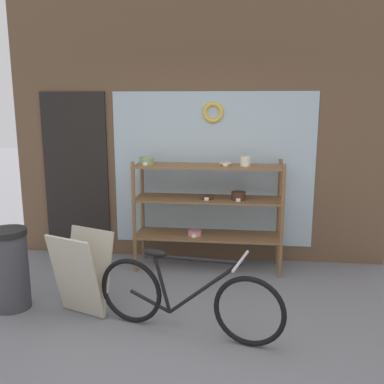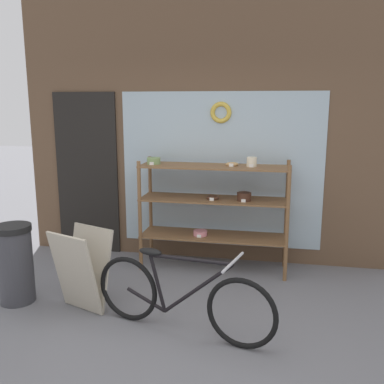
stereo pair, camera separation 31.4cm
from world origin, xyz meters
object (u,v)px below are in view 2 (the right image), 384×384
object	(u,v)px
sandwich_board	(82,270)
trash_bin	(15,261)
display_case	(214,201)
bicycle	(180,297)

from	to	relation	value
sandwich_board	trash_bin	size ratio (longest dim) A/B	0.99
display_case	bicycle	xyz separation A→B (m)	(-0.06, -1.53, -0.50)
sandwich_board	trash_bin	xyz separation A→B (m)	(-0.73, 0.03, 0.03)
bicycle	sandwich_board	xyz separation A→B (m)	(-1.01, 0.24, 0.07)
bicycle	trash_bin	size ratio (longest dim) A/B	2.08
display_case	sandwich_board	xyz separation A→B (m)	(-1.08, -1.29, -0.43)
trash_bin	display_case	bearing A→B (deg)	34.90
trash_bin	sandwich_board	bearing A→B (deg)	-2.65
bicycle	trash_bin	xyz separation A→B (m)	(-1.74, 0.27, 0.09)
display_case	trash_bin	bearing A→B (deg)	-145.10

